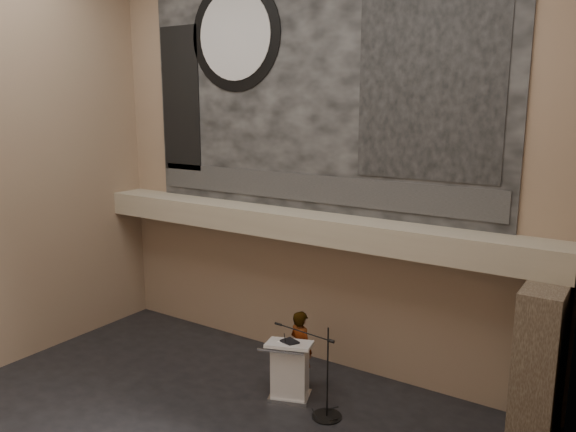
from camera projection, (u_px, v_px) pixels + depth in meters
The scene contains 17 objects.
wall_back at pixel (310, 158), 11.20m from camera, with size 10.00×0.02×8.50m, color #8D7159.
wall_right at pixel (547, 223), 5.24m from camera, with size 0.02×8.00×8.50m, color #8D7159.
soffit at pixel (299, 225), 11.14m from camera, with size 10.00×0.80×0.50m, color gray.
sprinkler_left at pixel (235, 229), 12.01m from camera, with size 0.04×0.04×0.06m, color #B2893D.
sprinkler_right at pixel (386, 253), 10.13m from camera, with size 0.04×0.04×0.06m, color #B2893D.
banner at pixel (310, 83), 10.88m from camera, with size 8.00×0.05×5.00m, color black.
banner_text_strip at pixel (308, 188), 11.26m from camera, with size 7.76×0.02×0.55m, color #2D2D2D.
banner_clock_rim at pixel (235, 35), 11.62m from camera, with size 2.30×2.30×0.02m, color black.
banner_clock_face at pixel (234, 35), 11.60m from camera, with size 1.84×1.84×0.02m, color silver.
banner_building_print at pixel (429, 75), 9.54m from camera, with size 2.60×0.02×3.60m, color black.
banner_brick_print at pixel (181, 99), 12.74m from camera, with size 1.10×0.02×3.20m, color black.
stone_pier at pixel (540, 368), 8.59m from camera, with size 0.60×1.40×2.70m, color #413428.
lectern at pixel (290, 370), 10.22m from camera, with size 0.96×0.81×1.14m.
binder at pixel (290, 342), 10.08m from camera, with size 0.29×0.23×0.04m, color black.
papers at pixel (284, 342), 10.10m from camera, with size 0.19×0.26×0.01m, color white.
speaker_person at pixel (301, 349), 10.60m from camera, with size 0.55×0.36×1.52m, color white.
mic_stand at pixel (325, 404), 9.68m from camera, with size 1.41×0.52×1.65m.
Camera 1 is at (5.78, -5.61, 5.37)m, focal length 35.00 mm.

